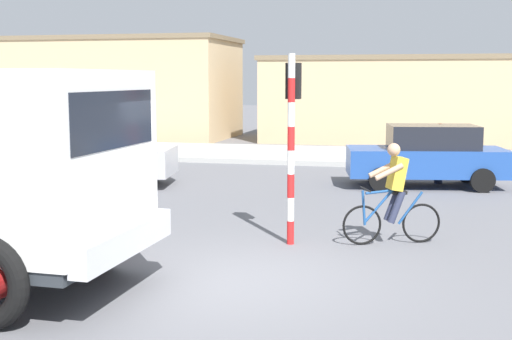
{
  "coord_description": "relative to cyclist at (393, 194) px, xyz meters",
  "views": [
    {
      "loc": [
        2.47,
        -9.04,
        2.8
      ],
      "look_at": [
        -0.3,
        2.5,
        1.2
      ],
      "focal_mm": 48.02,
      "sensor_mm": 36.0,
      "label": 1
    }
  ],
  "objects": [
    {
      "name": "building_corner_left",
      "position": [
        -13.41,
        18.74,
        1.47
      ],
      "size": [
        10.55,
        5.78,
        4.67
      ],
      "color": "#D1B284",
      "rests_on": "ground"
    },
    {
      "name": "car_red_near",
      "position": [
        -7.84,
        4.67,
        -0.05
      ],
      "size": [
        4.22,
        2.35,
        1.6
      ],
      "color": "#B7B7BC",
      "rests_on": "ground"
    },
    {
      "name": "pedestrian_near_kerb",
      "position": [
        0.92,
        7.13,
        -0.02
      ],
      "size": [
        0.34,
        0.22,
        1.62
      ],
      "color": "#2D334C",
      "rests_on": "ground"
    },
    {
      "name": "traffic_light_pole",
      "position": [
        -1.68,
        -0.35,
        1.2
      ],
      "size": [
        0.24,
        0.43,
        3.2
      ],
      "color": "red",
      "rests_on": "ground"
    },
    {
      "name": "sidewalk_far",
      "position": [
        -2.07,
        12.41,
        -0.78
      ],
      "size": [
        80.0,
        5.0,
        0.16
      ],
      "primitive_type": "cube",
      "color": "#ADADA8",
      "rests_on": "ground"
    },
    {
      "name": "car_white_mid",
      "position": [
        0.62,
        6.51,
        -0.05
      ],
      "size": [
        4.23,
        2.38,
        1.6
      ],
      "color": "#234C9E",
      "rests_on": "ground"
    },
    {
      "name": "ground_plane",
      "position": [
        -2.07,
        -2.56,
        -0.86
      ],
      "size": [
        120.0,
        120.0,
        0.0
      ],
      "primitive_type": "plane",
      "color": "slate"
    },
    {
      "name": "cyclist",
      "position": [
        0.0,
        0.0,
        0.0
      ],
      "size": [
        1.62,
        0.77,
        1.72
      ],
      "color": "black",
      "rests_on": "ground"
    },
    {
      "name": "building_mid_block",
      "position": [
        -0.44,
        19.51,
        1.01
      ],
      "size": [
        12.09,
        5.44,
        3.75
      ],
      "color": "#D1B284",
      "rests_on": "ground"
    }
  ]
}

